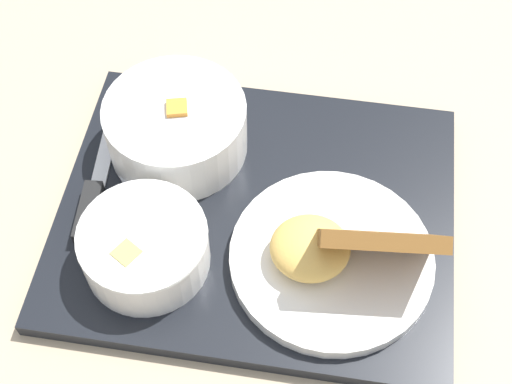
{
  "coord_description": "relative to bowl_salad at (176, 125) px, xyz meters",
  "views": [
    {
      "loc": [
        0.05,
        -0.37,
        0.61
      ],
      "look_at": [
        0.0,
        0.0,
        0.05
      ],
      "focal_mm": 50.0,
      "sensor_mm": 36.0,
      "label": 1
    }
  ],
  "objects": [
    {
      "name": "plate_main",
      "position": [
        0.17,
        -0.12,
        -0.01
      ],
      "size": [
        0.19,
        0.19,
        0.1
      ],
      "color": "white",
      "rests_on": "serving_tray"
    },
    {
      "name": "knife",
      "position": [
        -0.07,
        -0.08,
        -0.03
      ],
      "size": [
        0.02,
        0.17,
        0.02
      ],
      "rotation": [
        0.0,
        0.0,
        1.62
      ],
      "color": "silver",
      "rests_on": "serving_tray"
    },
    {
      "name": "serving_tray",
      "position": [
        0.09,
        -0.07,
        -0.04
      ],
      "size": [
        0.39,
        0.32,
        0.02
      ],
      "color": "black",
      "rests_on": "ground_plane"
    },
    {
      "name": "ground_plane",
      "position": [
        0.09,
        -0.07,
        -0.05
      ],
      "size": [
        4.0,
        4.0,
        0.0
      ],
      "primitive_type": "plane",
      "color": "tan"
    },
    {
      "name": "spoon",
      "position": [
        -0.04,
        -0.05,
        -0.03
      ],
      "size": [
        0.03,
        0.14,
        0.01
      ],
      "rotation": [
        0.0,
        0.0,
        1.54
      ],
      "color": "silver",
      "rests_on": "serving_tray"
    },
    {
      "name": "bowl_salad",
      "position": [
        0.0,
        0.0,
        0.0
      ],
      "size": [
        0.14,
        0.14,
        0.07
      ],
      "color": "white",
      "rests_on": "serving_tray"
    },
    {
      "name": "bowl_soup",
      "position": [
        -0.0,
        -0.14,
        -0.01
      ],
      "size": [
        0.12,
        0.12,
        0.05
      ],
      "color": "white",
      "rests_on": "serving_tray"
    }
  ]
}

